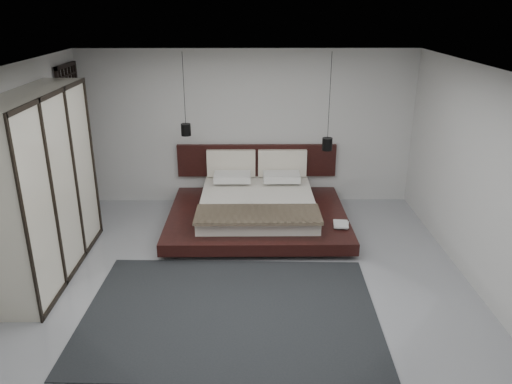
{
  "coord_description": "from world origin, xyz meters",
  "views": [
    {
      "loc": [
        0.08,
        -5.86,
        3.52
      ],
      "look_at": [
        0.14,
        1.2,
        0.84
      ],
      "focal_mm": 35.0,
      "sensor_mm": 36.0,
      "label": 1
    }
  ],
  "objects_px": {
    "rug": "(231,312)",
    "wardrobe": "(43,187)",
    "pendant_left": "(186,129)",
    "bed": "(257,207)",
    "lattice_screen": "(75,142)",
    "pendant_right": "(327,144)"
  },
  "relations": [
    {
      "from": "rug",
      "to": "wardrobe",
      "type": "bearing_deg",
      "value": 157.03
    },
    {
      "from": "pendant_left",
      "to": "rug",
      "type": "bearing_deg",
      "value": -74.6
    },
    {
      "from": "bed",
      "to": "rug",
      "type": "height_order",
      "value": "bed"
    },
    {
      "from": "lattice_screen",
      "to": "wardrobe",
      "type": "xyz_separation_m",
      "value": [
        0.25,
        -2.09,
        -0.05
      ]
    },
    {
      "from": "lattice_screen",
      "to": "rug",
      "type": "distance_m",
      "value": 4.39
    },
    {
      "from": "lattice_screen",
      "to": "rug",
      "type": "bearing_deg",
      "value": -48.76
    },
    {
      "from": "lattice_screen",
      "to": "rug",
      "type": "relative_size",
      "value": 0.74
    },
    {
      "from": "pendant_right",
      "to": "wardrobe",
      "type": "bearing_deg",
      "value": -153.63
    },
    {
      "from": "pendant_left",
      "to": "rug",
      "type": "distance_m",
      "value": 3.54
    },
    {
      "from": "lattice_screen",
      "to": "pendant_left",
      "type": "relative_size",
      "value": 1.89
    },
    {
      "from": "bed",
      "to": "wardrobe",
      "type": "relative_size",
      "value": 1.15
    },
    {
      "from": "pendant_right",
      "to": "wardrobe",
      "type": "height_order",
      "value": "pendant_right"
    },
    {
      "from": "pendant_right",
      "to": "rug",
      "type": "bearing_deg",
      "value": -116.73
    },
    {
      "from": "bed",
      "to": "wardrobe",
      "type": "height_order",
      "value": "wardrobe"
    },
    {
      "from": "pendant_left",
      "to": "wardrobe",
      "type": "xyz_separation_m",
      "value": [
        -1.66,
        -2.01,
        -0.28
      ]
    },
    {
      "from": "wardrobe",
      "to": "bed",
      "type": "bearing_deg",
      "value": 28.28
    },
    {
      "from": "lattice_screen",
      "to": "pendant_right",
      "type": "height_order",
      "value": "pendant_right"
    },
    {
      "from": "rug",
      "to": "pendant_right",
      "type": "bearing_deg",
      "value": 63.27
    },
    {
      "from": "pendant_left",
      "to": "wardrobe",
      "type": "distance_m",
      "value": 2.63
    },
    {
      "from": "bed",
      "to": "pendant_right",
      "type": "height_order",
      "value": "pendant_right"
    },
    {
      "from": "pendant_left",
      "to": "rug",
      "type": "xyz_separation_m",
      "value": [
        0.85,
        -3.08,
        -1.52
      ]
    },
    {
      "from": "lattice_screen",
      "to": "wardrobe",
      "type": "relative_size",
      "value": 1.02
    }
  ]
}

